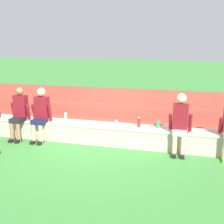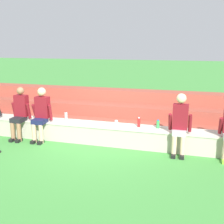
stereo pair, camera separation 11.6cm
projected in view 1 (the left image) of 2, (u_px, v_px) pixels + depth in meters
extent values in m
plane|color=#428E3D|center=(92.00, 145.00, 7.32)|extent=(80.00, 80.00, 0.00)
cube|color=#B7AF9E|center=(95.00, 133.00, 7.52)|extent=(9.60, 0.53, 0.50)
cube|color=beige|center=(95.00, 124.00, 7.46)|extent=(9.64, 0.57, 0.04)
cube|color=#9D4637|center=(104.00, 127.00, 8.33)|extent=(10.83, 0.62, 0.37)
cube|color=#9C4536|center=(110.00, 116.00, 8.87)|extent=(10.83, 0.62, 0.73)
cube|color=#9C4536|center=(115.00, 106.00, 9.41)|extent=(10.83, 0.62, 1.10)
cylinder|color=#996B4C|center=(12.00, 132.00, 7.58)|extent=(0.11, 0.11, 0.50)
cylinder|color=#996B4C|center=(18.00, 133.00, 7.54)|extent=(0.11, 0.11, 0.50)
cube|color=black|center=(12.00, 140.00, 7.60)|extent=(0.10, 0.22, 0.08)
cube|color=black|center=(18.00, 141.00, 7.55)|extent=(0.10, 0.22, 0.08)
cube|color=black|center=(18.00, 120.00, 7.63)|extent=(0.31, 0.36, 0.12)
cube|color=maroon|center=(21.00, 106.00, 7.73)|extent=(0.35, 0.20, 0.58)
sphere|color=#996B4C|center=(20.00, 91.00, 7.63)|extent=(0.20, 0.20, 0.20)
cylinder|color=maroon|center=(13.00, 110.00, 7.80)|extent=(0.08, 0.16, 0.43)
cylinder|color=maroon|center=(28.00, 111.00, 7.68)|extent=(0.08, 0.17, 0.43)
cylinder|color=#DBAD89|center=(34.00, 134.00, 7.45)|extent=(0.11, 0.11, 0.50)
cylinder|color=#DBAD89|center=(41.00, 134.00, 7.40)|extent=(0.11, 0.11, 0.50)
cube|color=black|center=(33.00, 142.00, 7.46)|extent=(0.10, 0.22, 0.08)
cube|color=black|center=(40.00, 143.00, 7.41)|extent=(0.10, 0.22, 0.08)
cube|color=#191E47|center=(39.00, 122.00, 7.48)|extent=(0.33, 0.33, 0.12)
cube|color=maroon|center=(42.00, 107.00, 7.58)|extent=(0.37, 0.20, 0.57)
sphere|color=#DBAD89|center=(41.00, 92.00, 7.49)|extent=(0.22, 0.22, 0.22)
cylinder|color=maroon|center=(34.00, 112.00, 7.65)|extent=(0.08, 0.22, 0.42)
cylinder|color=maroon|center=(50.00, 113.00, 7.53)|extent=(0.08, 0.15, 0.43)
cylinder|color=beige|center=(174.00, 146.00, 6.57)|extent=(0.11, 0.11, 0.50)
cylinder|color=beige|center=(183.00, 147.00, 6.52)|extent=(0.11, 0.11, 0.50)
cube|color=black|center=(174.00, 155.00, 6.58)|extent=(0.10, 0.22, 0.08)
cube|color=black|center=(182.00, 156.00, 6.53)|extent=(0.10, 0.22, 0.08)
cube|color=#B2B2B7|center=(180.00, 132.00, 6.58)|extent=(0.31, 0.29, 0.12)
cube|color=maroon|center=(181.00, 116.00, 6.59)|extent=(0.35, 0.20, 0.59)
sphere|color=beige|center=(182.00, 98.00, 6.49)|extent=(0.23, 0.23, 0.23)
cylinder|color=maroon|center=(170.00, 122.00, 6.66)|extent=(0.08, 0.22, 0.42)
cylinder|color=maroon|center=(190.00, 123.00, 6.54)|extent=(0.08, 0.16, 0.43)
cube|color=#8CD833|center=(224.00, 160.00, 6.29)|extent=(0.10, 0.22, 0.08)
cylinder|color=maroon|center=(221.00, 125.00, 6.40)|extent=(0.08, 0.24, 0.42)
cylinder|color=red|center=(139.00, 122.00, 7.17)|extent=(0.07, 0.07, 0.22)
cylinder|color=white|center=(139.00, 118.00, 7.14)|extent=(0.04, 0.04, 0.02)
cylinder|color=green|center=(158.00, 124.00, 7.07)|extent=(0.08, 0.08, 0.19)
cylinder|color=blue|center=(158.00, 120.00, 7.04)|extent=(0.05, 0.05, 0.02)
cylinder|color=silver|center=(66.00, 117.00, 7.61)|extent=(0.07, 0.07, 0.26)
cylinder|color=red|center=(66.00, 112.00, 7.58)|extent=(0.04, 0.04, 0.02)
cylinder|color=red|center=(14.00, 116.00, 8.05)|extent=(0.08, 0.08, 0.12)
cylinder|color=white|center=(116.00, 123.00, 7.32)|extent=(0.08, 0.08, 0.13)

